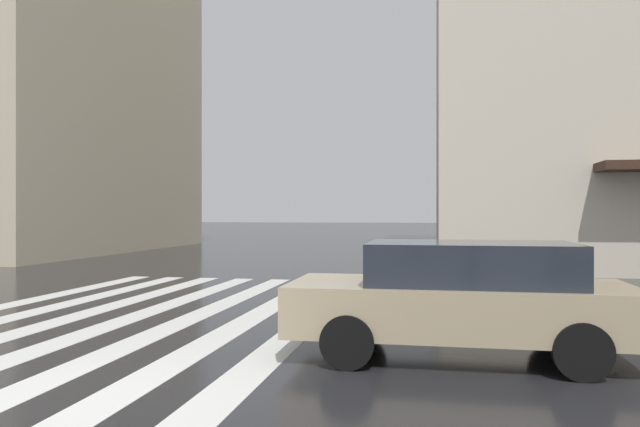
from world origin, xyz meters
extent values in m
plane|color=black|center=(0.00, 0.00, 0.00)|extent=(220.00, 220.00, 0.00)
cube|color=silver|center=(4.00, -1.35, 0.00)|extent=(13.00, 0.50, 0.01)
cube|color=silver|center=(4.00, -0.35, 0.00)|extent=(13.00, 0.50, 0.01)
cube|color=silver|center=(4.00, 0.65, 0.00)|extent=(13.00, 0.50, 0.01)
cube|color=silver|center=(4.00, 1.65, 0.00)|extent=(13.00, 0.50, 0.01)
cube|color=silver|center=(4.00, 2.65, 0.00)|extent=(13.00, 0.50, 0.01)
cube|color=silver|center=(4.00, 3.65, 0.00)|extent=(13.00, 0.50, 0.01)
cube|color=tan|center=(2.50, -3.65, 0.61)|extent=(1.75, 4.10, 0.60)
cube|color=#232833|center=(2.50, -3.80, 1.16)|extent=(1.54, 2.46, 0.50)
cylinder|color=black|center=(1.68, -2.40, 0.31)|extent=(0.20, 0.62, 0.62)
cylinder|color=black|center=(3.33, -2.40, 0.31)|extent=(0.20, 0.62, 0.62)
cylinder|color=black|center=(1.68, -4.90, 0.31)|extent=(0.20, 0.62, 0.62)
cylinder|color=black|center=(3.33, -4.90, 0.31)|extent=(0.20, 0.62, 0.62)
camera|label=1|loc=(-5.10, -3.37, 1.76)|focal=33.94mm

